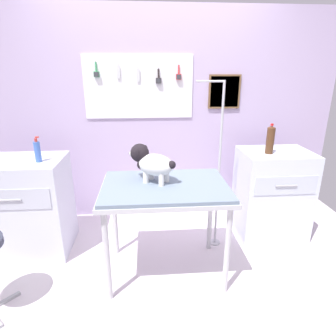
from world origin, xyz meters
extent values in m
cube|color=silver|center=(0.00, 0.00, -0.02)|extent=(4.40, 4.00, 0.04)
cube|color=#B5A2C7|center=(0.00, 1.28, 1.15)|extent=(4.00, 0.06, 2.30)
cube|color=white|center=(-0.18, 1.24, 1.49)|extent=(1.15, 0.02, 0.65)
cylinder|color=gray|center=(-0.61, 1.23, 1.75)|extent=(0.01, 0.02, 0.01)
cylinder|color=#399259|center=(-0.61, 1.22, 1.70)|extent=(0.02, 0.02, 0.09)
cube|color=#399259|center=(-0.61, 1.22, 1.62)|extent=(0.06, 0.02, 0.06)
cube|color=#333338|center=(-0.61, 1.21, 1.62)|extent=(0.05, 0.01, 0.05)
cylinder|color=gray|center=(-0.38, 1.23, 1.72)|extent=(0.01, 0.02, 0.01)
cube|color=silver|center=(-0.38, 1.22, 1.65)|extent=(0.03, 0.01, 0.13)
cylinder|color=gray|center=(-0.18, 1.23, 1.69)|extent=(0.01, 0.02, 0.01)
cube|color=silver|center=(-0.18, 1.22, 1.62)|extent=(0.03, 0.01, 0.13)
cylinder|color=gray|center=(0.03, 1.23, 1.69)|extent=(0.01, 0.02, 0.01)
cylinder|color=black|center=(0.03, 1.22, 1.63)|extent=(0.02, 0.02, 0.09)
cube|color=black|center=(0.03, 1.22, 1.56)|extent=(0.06, 0.02, 0.06)
cube|color=#333338|center=(0.03, 1.21, 1.56)|extent=(0.05, 0.01, 0.05)
cylinder|color=gray|center=(0.24, 1.23, 1.73)|extent=(0.01, 0.02, 0.01)
cylinder|color=red|center=(0.24, 1.22, 1.67)|extent=(0.02, 0.02, 0.09)
cube|color=red|center=(0.24, 1.22, 1.60)|extent=(0.06, 0.02, 0.06)
cube|color=#333338|center=(0.24, 1.21, 1.60)|extent=(0.05, 0.01, 0.05)
cube|color=brown|center=(0.75, 1.24, 1.44)|extent=(0.35, 0.02, 0.36)
cube|color=#A07E4D|center=(0.75, 1.23, 1.44)|extent=(0.31, 0.01, 0.32)
cylinder|color=#B7B7BC|center=(-0.42, -0.12, 0.38)|extent=(0.04, 0.04, 0.75)
cylinder|color=#B7B7BC|center=(0.47, -0.12, 0.38)|extent=(0.04, 0.04, 0.75)
cylinder|color=#B7B7BC|center=(-0.42, 0.47, 0.38)|extent=(0.04, 0.04, 0.75)
cylinder|color=#B7B7BC|center=(0.47, 0.47, 0.38)|extent=(0.04, 0.04, 0.75)
cube|color=#B7B7BC|center=(0.03, 0.17, 0.77)|extent=(1.02, 0.71, 0.03)
cube|color=slate|center=(0.03, 0.17, 0.80)|extent=(0.99, 0.69, 0.03)
cylinder|color=#B7B7BC|center=(0.55, 0.55, 0.01)|extent=(0.11, 0.11, 0.01)
cylinder|color=#B7B7BC|center=(0.55, 0.55, 0.79)|extent=(0.02, 0.02, 1.59)
cylinder|color=#B7B7BC|center=(0.43, 0.55, 1.58)|extent=(0.24, 0.02, 0.02)
cylinder|color=white|center=(-0.13, 0.22, 0.86)|extent=(0.04, 0.04, 0.10)
cylinder|color=white|center=(-0.08, 0.30, 0.86)|extent=(0.04, 0.04, 0.10)
cylinder|color=white|center=(-0.01, 0.15, 0.86)|extent=(0.04, 0.04, 0.10)
cylinder|color=white|center=(0.04, 0.23, 0.86)|extent=(0.04, 0.04, 0.10)
ellipsoid|color=white|center=(-0.05, 0.23, 0.96)|extent=(0.35, 0.32, 0.17)
ellipsoid|color=black|center=(-0.14, 0.28, 0.95)|extent=(0.16, 0.17, 0.09)
sphere|color=black|center=(-0.17, 0.30, 1.04)|extent=(0.15, 0.15, 0.15)
ellipsoid|color=white|center=(-0.22, 0.33, 1.03)|extent=(0.09, 0.08, 0.05)
sphere|color=black|center=(-0.25, 0.35, 1.03)|extent=(0.02, 0.02, 0.02)
ellipsoid|color=black|center=(-0.19, 0.24, 1.05)|extent=(0.06, 0.05, 0.08)
ellipsoid|color=black|center=(-0.12, 0.35, 1.05)|extent=(0.06, 0.05, 0.08)
sphere|color=black|center=(0.08, 0.16, 0.98)|extent=(0.06, 0.06, 0.06)
cube|color=silver|center=(-1.28, 0.60, 0.46)|extent=(0.80, 0.56, 0.91)
cube|color=#B5B9C7|center=(-1.28, 0.32, 0.66)|extent=(0.70, 0.01, 0.18)
cylinder|color=#99999E|center=(-1.28, 0.31, 0.66)|extent=(0.24, 0.02, 0.02)
cube|color=silver|center=(1.17, 0.71, 0.45)|extent=(0.68, 0.52, 0.91)
cube|color=silver|center=(1.17, 0.44, 0.65)|extent=(0.60, 0.01, 0.18)
cylinder|color=#99999E|center=(1.17, 0.44, 0.65)|extent=(0.20, 0.02, 0.02)
cube|color=#9E9EA3|center=(-1.21, -0.11, 0.01)|extent=(0.18, 0.18, 0.02)
cylinder|color=#4168BD|center=(-1.05, 0.54, 1.00)|extent=(0.05, 0.05, 0.18)
cylinder|color=#C4382F|center=(-1.05, 0.54, 1.11)|extent=(0.02, 0.02, 0.03)
cube|color=#C4382F|center=(-1.04, 0.54, 1.13)|extent=(0.03, 0.01, 0.01)
cylinder|color=#4D2F1A|center=(1.06, 0.65, 1.03)|extent=(0.07, 0.07, 0.25)
cone|color=#4D2F1A|center=(1.06, 0.65, 1.17)|extent=(0.07, 0.07, 0.02)
cylinder|color=red|center=(1.06, 0.65, 1.19)|extent=(0.03, 0.03, 0.02)
camera|label=1|loc=(-0.12, -1.91, 1.68)|focal=30.53mm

